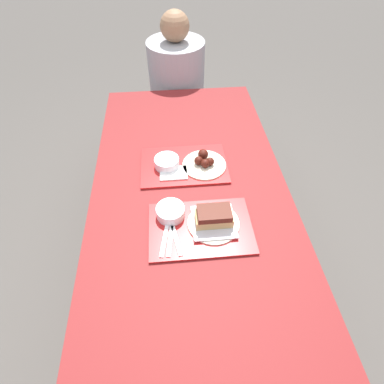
{
  "coord_description": "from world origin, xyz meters",
  "views": [
    {
      "loc": [
        -0.08,
        -0.89,
        1.75
      ],
      "look_at": [
        0.0,
        -0.01,
        0.78
      ],
      "focal_mm": 28.0,
      "sensor_mm": 36.0,
      "label": 1
    }
  ],
  "objects_px": {
    "bowl_coleslaw_near": "(170,211)",
    "person_seated_across": "(177,76)",
    "bowl_coleslaw_far": "(167,162)",
    "tray_near": "(201,228)",
    "wings_plate_far": "(204,162)",
    "brisket_sandwich_plate": "(214,219)",
    "tray_far": "(184,165)"
  },
  "relations": [
    {
      "from": "tray_far",
      "to": "bowl_coleslaw_far",
      "type": "relative_size",
      "value": 3.53
    },
    {
      "from": "bowl_coleslaw_near",
      "to": "tray_near",
      "type": "bearing_deg",
      "value": -31.79
    },
    {
      "from": "tray_near",
      "to": "brisket_sandwich_plate",
      "type": "bearing_deg",
      "value": 13.93
    },
    {
      "from": "wings_plate_far",
      "to": "tray_far",
      "type": "bearing_deg",
      "value": 174.54
    },
    {
      "from": "tray_near",
      "to": "wings_plate_far",
      "type": "relative_size",
      "value": 1.98
    },
    {
      "from": "tray_far",
      "to": "person_seated_across",
      "type": "height_order",
      "value": "person_seated_across"
    },
    {
      "from": "brisket_sandwich_plate",
      "to": "wings_plate_far",
      "type": "height_order",
      "value": "brisket_sandwich_plate"
    },
    {
      "from": "tray_far",
      "to": "bowl_coleslaw_far",
      "type": "xyz_separation_m",
      "value": [
        -0.08,
        -0.0,
        0.03
      ]
    },
    {
      "from": "tray_far",
      "to": "wings_plate_far",
      "type": "bearing_deg",
      "value": -5.46
    },
    {
      "from": "wings_plate_far",
      "to": "person_seated_across",
      "type": "height_order",
      "value": "person_seated_across"
    },
    {
      "from": "tray_near",
      "to": "tray_far",
      "type": "xyz_separation_m",
      "value": [
        -0.04,
        0.38,
        0.0
      ]
    },
    {
      "from": "tray_far",
      "to": "person_seated_across",
      "type": "xyz_separation_m",
      "value": [
        0.02,
        0.97,
        -0.02
      ]
    },
    {
      "from": "bowl_coleslaw_near",
      "to": "brisket_sandwich_plate",
      "type": "distance_m",
      "value": 0.18
    },
    {
      "from": "bowl_coleslaw_far",
      "to": "wings_plate_far",
      "type": "distance_m",
      "value": 0.18
    },
    {
      "from": "bowl_coleslaw_near",
      "to": "person_seated_across",
      "type": "bearing_deg",
      "value": 85.53
    },
    {
      "from": "brisket_sandwich_plate",
      "to": "tray_near",
      "type": "bearing_deg",
      "value": -166.07
    },
    {
      "from": "tray_far",
      "to": "brisket_sandwich_plate",
      "type": "relative_size",
      "value": 1.98
    },
    {
      "from": "tray_near",
      "to": "brisket_sandwich_plate",
      "type": "xyz_separation_m",
      "value": [
        0.05,
        0.01,
        0.04
      ]
    },
    {
      "from": "bowl_coleslaw_far",
      "to": "person_seated_across",
      "type": "distance_m",
      "value": 0.98
    },
    {
      "from": "tray_far",
      "to": "bowl_coleslaw_near",
      "type": "height_order",
      "value": "bowl_coleslaw_near"
    },
    {
      "from": "tray_near",
      "to": "bowl_coleslaw_near",
      "type": "bearing_deg",
      "value": 148.21
    },
    {
      "from": "bowl_coleslaw_near",
      "to": "wings_plate_far",
      "type": "height_order",
      "value": "wings_plate_far"
    },
    {
      "from": "brisket_sandwich_plate",
      "to": "wings_plate_far",
      "type": "relative_size",
      "value": 1.0
    },
    {
      "from": "bowl_coleslaw_far",
      "to": "person_seated_across",
      "type": "height_order",
      "value": "person_seated_across"
    },
    {
      "from": "person_seated_across",
      "to": "brisket_sandwich_plate",
      "type": "bearing_deg",
      "value": -86.84
    },
    {
      "from": "person_seated_across",
      "to": "wings_plate_far",
      "type": "bearing_deg",
      "value": -85.48
    },
    {
      "from": "tray_near",
      "to": "brisket_sandwich_plate",
      "type": "height_order",
      "value": "brisket_sandwich_plate"
    },
    {
      "from": "bowl_coleslaw_near",
      "to": "wings_plate_far",
      "type": "relative_size",
      "value": 0.56
    },
    {
      "from": "tray_far",
      "to": "brisket_sandwich_plate",
      "type": "distance_m",
      "value": 0.38
    },
    {
      "from": "bowl_coleslaw_near",
      "to": "bowl_coleslaw_far",
      "type": "height_order",
      "value": "same"
    },
    {
      "from": "bowl_coleslaw_near",
      "to": "bowl_coleslaw_far",
      "type": "bearing_deg",
      "value": 90.96
    },
    {
      "from": "tray_near",
      "to": "bowl_coleslaw_far",
      "type": "height_order",
      "value": "bowl_coleslaw_far"
    }
  ]
}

